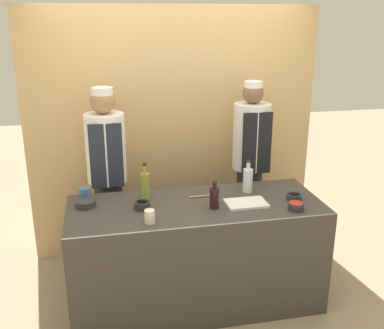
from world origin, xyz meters
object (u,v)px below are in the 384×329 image
(sauce_bowl_orange, at_px, (86,203))
(sauce_bowl_red, at_px, (296,206))
(wooden_spoon, at_px, (209,195))
(bottle_wine, at_px, (214,197))
(sauce_bowl_purple, at_px, (142,205))
(sauce_bowl_green, at_px, (294,196))
(cup_blue, at_px, (85,193))
(cutting_board, at_px, (246,203))
(chef_right, at_px, (250,165))
(bottle_clear, at_px, (248,180))
(chef_left, at_px, (107,176))
(cup_cream, at_px, (150,217))
(bottle_oil, at_px, (145,185))

(sauce_bowl_orange, distance_m, sauce_bowl_red, 1.62)
(wooden_spoon, bearing_deg, bottle_wine, -93.68)
(wooden_spoon, bearing_deg, sauce_bowl_purple, -166.93)
(sauce_bowl_purple, bearing_deg, sauce_bowl_green, -3.17)
(sauce_bowl_green, bearing_deg, bottle_wine, -177.46)
(cup_blue, bearing_deg, wooden_spoon, -9.06)
(sauce_bowl_orange, height_order, cutting_board, sauce_bowl_orange)
(chef_right, bearing_deg, bottle_clear, -111.02)
(bottle_wine, bearing_deg, cup_blue, 158.51)
(wooden_spoon, height_order, chef_left, chef_left)
(sauce_bowl_orange, xyz_separation_m, cup_blue, (-0.01, 0.16, 0.02))
(sauce_bowl_green, distance_m, chef_left, 1.63)
(sauce_bowl_purple, xyz_separation_m, cup_cream, (0.03, -0.26, 0.02))
(sauce_bowl_green, height_order, chef_left, chef_left)
(cutting_board, relative_size, cup_blue, 3.33)
(chef_left, distance_m, chef_right, 1.34)
(sauce_bowl_purple, height_order, cup_blue, cup_blue)
(bottle_oil, xyz_separation_m, cup_cream, (-0.02, -0.45, -0.07))
(sauce_bowl_red, xyz_separation_m, chef_left, (-1.39, 0.92, 0.03))
(bottle_wine, relative_size, chef_left, 0.13)
(sauce_bowl_orange, distance_m, chef_right, 1.61)
(chef_left, bearing_deg, sauce_bowl_red, -33.30)
(cup_blue, bearing_deg, sauce_bowl_red, -19.11)
(cutting_board, xyz_separation_m, cup_cream, (-0.78, -0.18, 0.04))
(bottle_clear, relative_size, cup_cream, 2.78)
(sauce_bowl_orange, distance_m, wooden_spoon, 0.99)
(bottle_clear, distance_m, cup_blue, 1.35)
(cup_cream, relative_size, wooden_spoon, 0.40)
(bottle_clear, distance_m, bottle_oil, 0.86)
(sauce_bowl_green, relative_size, bottle_wine, 0.55)
(cutting_board, height_order, chef_right, chef_right)
(bottle_oil, relative_size, cup_blue, 3.18)
(bottle_oil, bearing_deg, bottle_wine, -29.95)
(chef_left, bearing_deg, bottle_wine, -43.59)
(sauce_bowl_green, bearing_deg, chef_left, 153.68)
(cutting_board, bearing_deg, sauce_bowl_red, -27.22)
(bottle_clear, bearing_deg, sauce_bowl_orange, -178.31)
(sauce_bowl_purple, bearing_deg, cup_blue, 146.32)
(sauce_bowl_orange, xyz_separation_m, sauce_bowl_red, (1.58, -0.39, 0.00))
(bottle_clear, xyz_separation_m, cup_cream, (-0.88, -0.43, -0.06))
(cup_cream, height_order, wooden_spoon, cup_cream)
(bottle_oil, relative_size, chef_left, 0.18)
(chef_right, bearing_deg, chef_left, 180.00)
(sauce_bowl_purple, distance_m, chef_right, 1.27)
(chef_left, bearing_deg, sauce_bowl_purple, -69.65)
(sauce_bowl_purple, relative_size, bottle_clear, 0.44)
(sauce_bowl_red, bearing_deg, cutting_board, 152.78)
(cutting_board, bearing_deg, wooden_spoon, 139.01)
(sauce_bowl_purple, relative_size, sauce_bowl_red, 1.04)
(cup_blue, bearing_deg, bottle_wine, -21.49)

